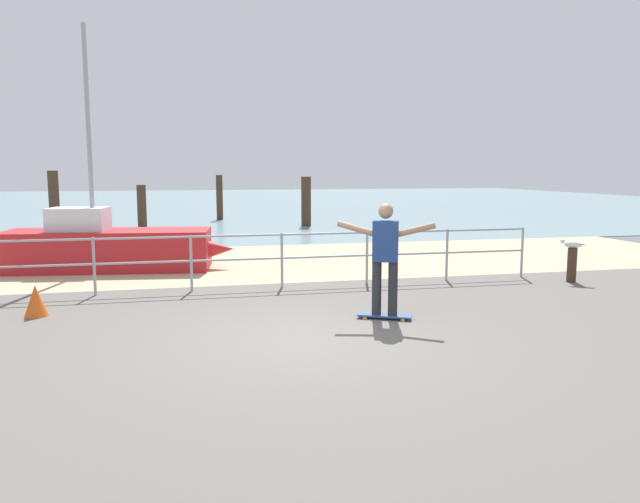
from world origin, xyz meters
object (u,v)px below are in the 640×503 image
Objects in this scene: bollard_short at (572,266)px; seagull at (572,244)px; traffic_cone at (36,301)px; skateboarder at (385,252)px; skateboard at (384,316)px; sailboat at (116,247)px.

seagull is at bearing 140.51° from bollard_short.
traffic_cone is (-9.66, -0.71, -0.52)m from seagull.
bollard_short is 1.70× the size of seagull.
skateboarder is at bearing -155.80° from seagull.
skateboard is 0.95m from skateboarder.
skateboarder is 4.05× the size of seagull.
seagull is at bearing 24.20° from skateboard.
sailboat reaches higher than seagull.
bollard_short is at bearing -39.49° from seagull.
skateboard is (4.33, -5.64, -0.46)m from sailboat.
skateboard is 1.16× the size of bollard_short.
sailboat is 12.98× the size of seagull.
traffic_cone is at bearing 165.21° from skateboard.
seagull is (4.57, 2.05, 0.70)m from skateboard.
skateboarder reaches higher than traffic_cone.
sailboat is at bearing 80.05° from traffic_cone.
traffic_cone reaches higher than skateboard.
bollard_short reaches higher than traffic_cone.
sailboat is 7.13m from skateboarder.
seagull is 0.81× the size of traffic_cone.
bollard_short is (8.91, -3.60, -0.18)m from sailboat.
skateboarder is (-0.00, -0.00, 0.95)m from skateboard.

